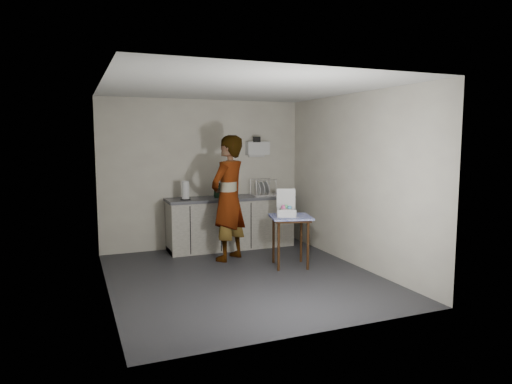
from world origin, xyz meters
name	(u,v)px	position (x,y,z in m)	size (l,w,h in m)	color
ground	(243,277)	(0.00, 0.00, 0.00)	(4.00, 4.00, 0.00)	#2C2C31
wall_back	(204,174)	(0.00, 1.99, 1.30)	(3.60, 0.02, 2.60)	beige
wall_right	(354,180)	(1.79, 0.00, 1.30)	(0.02, 4.00, 2.60)	beige
wall_left	(106,190)	(-1.79, 0.00, 1.30)	(0.02, 4.00, 2.60)	beige
ceiling	(243,88)	(0.00, 0.00, 2.60)	(3.60, 4.00, 0.01)	white
kitchen_counter	(231,224)	(0.40, 1.70, 0.43)	(2.24, 0.62, 0.91)	black
wall_shelf	(257,148)	(1.00, 1.92, 1.75)	(0.42, 0.18, 0.37)	silver
side_table	(290,223)	(0.85, 0.26, 0.67)	(0.73, 0.73, 0.77)	#3C1D0D
standing_man	(228,198)	(0.12, 0.98, 0.99)	(0.72, 0.47, 1.98)	#B2A593
soap_bottle	(217,189)	(0.15, 1.69, 1.06)	(0.12, 0.12, 0.30)	black
soda_can	(229,193)	(0.39, 1.75, 0.97)	(0.07, 0.07, 0.13)	red
dark_bottle	(221,190)	(0.23, 1.72, 1.03)	(0.07, 0.07, 0.25)	black
paper_towel	(185,191)	(-0.42, 1.63, 1.06)	(0.18, 0.18, 0.31)	black
dish_rack	(263,192)	(1.01, 1.68, 0.98)	(0.42, 0.32, 0.30)	white
bakery_box	(286,210)	(0.80, 0.29, 0.86)	(0.38, 0.38, 0.40)	silver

